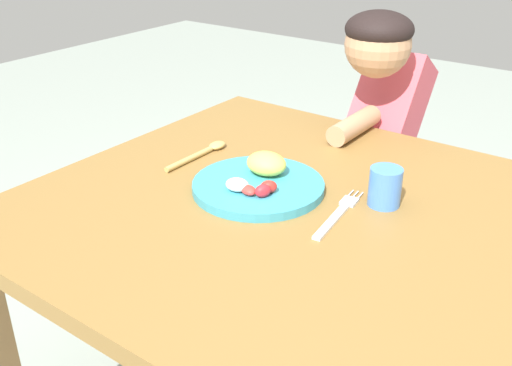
# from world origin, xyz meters

# --- Properties ---
(dining_table) EXTENTS (1.07, 0.97, 0.71)m
(dining_table) POSITION_xyz_m (0.00, 0.00, 0.64)
(dining_table) COLOR brown
(dining_table) RESTS_ON ground_plane
(plate) EXTENTS (0.27, 0.27, 0.07)m
(plate) POSITION_xyz_m (-0.11, 0.01, 0.73)
(plate) COLOR teal
(plate) RESTS_ON dining_table
(fork) EXTENTS (0.05, 0.21, 0.01)m
(fork) POSITION_xyz_m (0.08, 0.01, 0.72)
(fork) COLOR silver
(fork) RESTS_ON dining_table
(spoon) EXTENTS (0.03, 0.20, 0.02)m
(spoon) POSITION_xyz_m (-0.32, 0.08, 0.72)
(spoon) COLOR tan
(spoon) RESTS_ON dining_table
(drinking_cup) EXTENTS (0.06, 0.06, 0.08)m
(drinking_cup) POSITION_xyz_m (0.13, 0.10, 0.75)
(drinking_cup) COLOR #4680DC
(drinking_cup) RESTS_ON dining_table
(person) EXTENTS (0.17, 0.45, 1.01)m
(person) POSITION_xyz_m (-0.10, 0.61, 0.58)
(person) COLOR #385263
(person) RESTS_ON ground_plane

